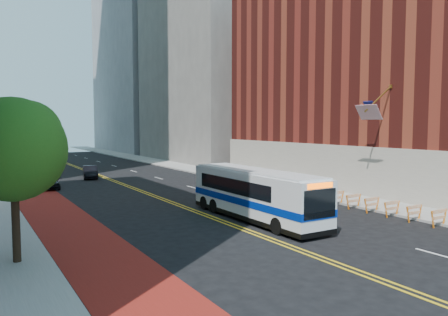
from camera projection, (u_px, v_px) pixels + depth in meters
name	position (u px, v px, depth m)	size (l,w,h in m)	color
ground	(326.00, 260.00, 18.50)	(160.00, 160.00, 0.00)	black
sidewalk_right	(217.00, 174.00, 50.30)	(4.00, 140.00, 0.15)	gray
bus_lane_paint	(27.00, 187.00, 40.00)	(3.60, 140.00, 0.01)	maroon
center_line_inner	(113.00, 181.00, 44.06)	(0.14, 140.00, 0.01)	gold
center_line_outer	(116.00, 181.00, 44.24)	(0.14, 140.00, 0.01)	gold
lane_dashes	(133.00, 171.00, 53.45)	(0.14, 98.20, 0.01)	silver
brick_building	(413.00, 66.00, 39.16)	(18.73, 36.00, 22.00)	maroon
midrise_right_near	(220.00, 35.00, 69.79)	(18.00, 26.00, 40.00)	slate
midrise_right_far	(155.00, 25.00, 95.37)	(20.00, 28.00, 55.00)	gray
construction_barriers	(403.00, 209.00, 26.30)	(1.42, 10.91, 1.00)	orange
street_tree	(14.00, 145.00, 17.52)	(4.20, 4.20, 6.70)	black
transit_bus	(254.00, 194.00, 26.27)	(2.46, 10.99, 3.02)	silver
car_a	(49.00, 182.00, 38.91)	(1.50, 3.73, 1.27)	black
car_b	(90.00, 172.00, 46.46)	(1.41, 4.04, 1.33)	black
car_c	(37.00, 169.00, 48.12)	(2.21, 5.43, 1.57)	black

